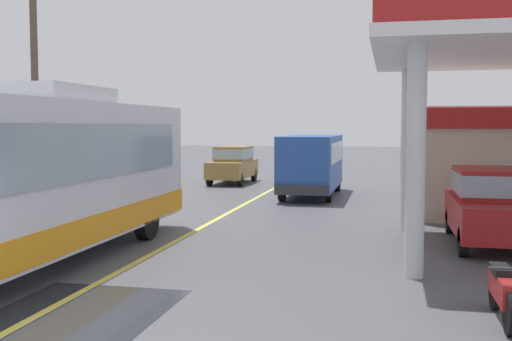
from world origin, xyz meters
TOP-DOWN VIEW (x-y plane):
  - ground at (0.00, 20.00)m, footprint 120.00×120.00m
  - lane_divider_stripe at (0.00, 15.00)m, footprint 0.16×50.00m
  - wet_puddle_patch at (0.53, 0.86)m, footprint 2.58×4.94m
  - coach_bus_main at (-1.89, 4.37)m, footprint 2.60×11.04m
  - car_at_pump at (7.45, 8.83)m, footprint 1.70×4.20m
  - minibus_opposing_lane at (2.04, 18.20)m, footprint 2.04×6.13m
  - motorcycle_parked_forecourt at (6.73, 2.70)m, footprint 0.55×1.80m
  - pedestrian_near_pump at (8.14, 11.50)m, footprint 0.55×0.22m
  - car_trailing_behind_bus at (-2.47, 22.94)m, footprint 1.70×4.20m
  - utility_pole_roadside at (-6.62, 12.24)m, footprint 1.80×0.24m

SIDE VIEW (x-z plane):
  - ground at x=0.00m, z-range 0.00..0.00m
  - wet_puddle_patch at x=0.53m, z-range 0.00..0.01m
  - lane_divider_stripe at x=0.00m, z-range 0.00..0.01m
  - motorcycle_parked_forecourt at x=6.73m, z-range -0.02..0.90m
  - pedestrian_near_pump at x=8.14m, z-range 0.10..1.76m
  - car_at_pump at x=7.45m, z-range 0.10..1.92m
  - car_trailing_behind_bus at x=-2.47m, z-range 0.10..1.92m
  - minibus_opposing_lane at x=2.04m, z-range 0.25..2.69m
  - coach_bus_main at x=-1.89m, z-range -0.12..3.56m
  - utility_pole_roadside at x=-6.62m, z-range 0.19..9.12m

